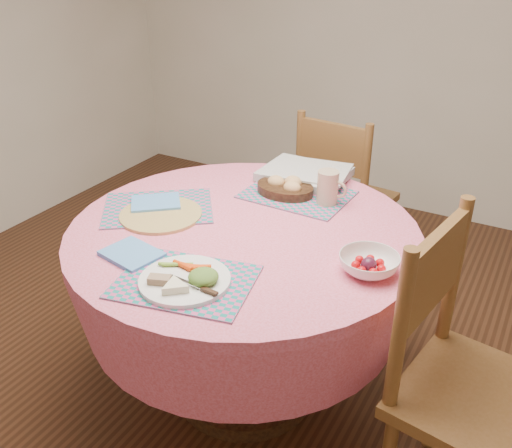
# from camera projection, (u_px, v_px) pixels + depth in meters

# --- Properties ---
(ground) EXTENTS (4.00, 4.00, 0.00)m
(ground) POSITION_uv_depth(u_px,v_px,m) (245.00, 389.00, 2.35)
(ground) COLOR #331C0F
(ground) RESTS_ON ground
(dining_table) EXTENTS (1.24, 1.24, 0.75)m
(dining_table) POSITION_uv_depth(u_px,v_px,m) (244.00, 275.00, 2.09)
(dining_table) COLOR pink
(dining_table) RESTS_ON ground
(chair_right) EXTENTS (0.51, 0.53, 0.99)m
(chair_right) POSITION_uv_depth(u_px,v_px,m) (464.00, 379.00, 1.66)
(chair_right) COLOR brown
(chair_right) RESTS_ON ground
(chair_back) EXTENTS (0.47, 0.45, 0.92)m
(chair_back) POSITION_uv_depth(u_px,v_px,m) (341.00, 195.00, 2.88)
(chair_back) COLOR brown
(chair_back) RESTS_ON ground
(placemat_front) EXTENTS (0.45, 0.38, 0.01)m
(placemat_front) POSITION_uv_depth(u_px,v_px,m) (185.00, 282.00, 1.69)
(placemat_front) COLOR #167C77
(placemat_front) RESTS_ON dining_table
(placemat_left) EXTENTS (0.50, 0.48, 0.01)m
(placemat_left) POSITION_uv_depth(u_px,v_px,m) (158.00, 208.00, 2.13)
(placemat_left) COLOR #167C77
(placemat_left) RESTS_ON dining_table
(placemat_back) EXTENTS (0.41, 0.31, 0.01)m
(placemat_back) POSITION_uv_depth(u_px,v_px,m) (297.00, 194.00, 2.24)
(placemat_back) COLOR #167C77
(placemat_back) RESTS_ON dining_table
(wicker_trivet) EXTENTS (0.30, 0.30, 0.01)m
(wicker_trivet) POSITION_uv_depth(u_px,v_px,m) (161.00, 215.00, 2.08)
(wicker_trivet) COLOR olive
(wicker_trivet) RESTS_ON dining_table
(napkin_near) EXTENTS (0.20, 0.17, 0.01)m
(napkin_near) POSITION_uv_depth(u_px,v_px,m) (132.00, 254.00, 1.83)
(napkin_near) COLOR #528FD3
(napkin_near) RESTS_ON dining_table
(napkin_far) EXTENTS (0.23, 0.22, 0.01)m
(napkin_far) POSITION_uv_depth(u_px,v_px,m) (156.00, 203.00, 2.15)
(napkin_far) COLOR #528FD3
(napkin_far) RESTS_ON placemat_left
(dinner_plate) EXTENTS (0.27, 0.27, 0.05)m
(dinner_plate) POSITION_uv_depth(u_px,v_px,m) (185.00, 279.00, 1.67)
(dinner_plate) COLOR white
(dinner_plate) RESTS_ON placemat_front
(bread_bowl) EXTENTS (0.23, 0.23, 0.08)m
(bread_bowl) POSITION_uv_depth(u_px,v_px,m) (286.00, 187.00, 2.23)
(bread_bowl) COLOR black
(bread_bowl) RESTS_ON placemat_back
(latte_mug) EXTENTS (0.12, 0.08, 0.13)m
(latte_mug) POSITION_uv_depth(u_px,v_px,m) (328.00, 187.00, 2.14)
(latte_mug) COLOR tan
(latte_mug) RESTS_ON placemat_back
(fruit_bowl) EXTENTS (0.20, 0.20, 0.06)m
(fruit_bowl) POSITION_uv_depth(u_px,v_px,m) (369.00, 264.00, 1.73)
(fruit_bowl) COLOR white
(fruit_bowl) RESTS_ON dining_table
(newspaper_stack) EXTENTS (0.37, 0.29, 0.04)m
(newspaper_stack) POSITION_uv_depth(u_px,v_px,m) (305.00, 173.00, 2.37)
(newspaper_stack) COLOR silver
(newspaper_stack) RESTS_ON dining_table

